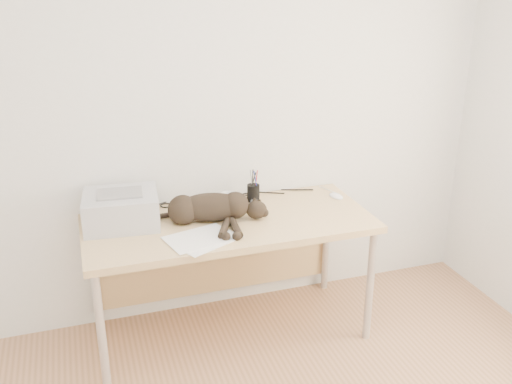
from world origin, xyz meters
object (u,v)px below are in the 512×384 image
object	(u,v)px
mug	(228,200)
mouse	(336,194)
desk	(225,235)
cat	(207,209)
printer	(121,209)
pen_cup	(253,193)

from	to	relation	value
mug	mouse	world-z (taller)	mug
desk	cat	bearing A→B (deg)	-152.21
desk	printer	distance (m)	0.61
mug	pen_cup	distance (m)	0.17
desk	cat	distance (m)	0.24
mug	mouse	bearing A→B (deg)	-4.80
desk	pen_cup	bearing A→B (deg)	33.57
desk	cat	size ratio (longest dim) A/B	2.20
printer	mug	distance (m)	0.62
printer	pen_cup	world-z (taller)	pen_cup
cat	mouse	xyz separation A→B (m)	(0.84, 0.11, -0.06)
cat	pen_cup	xyz separation A→B (m)	(0.33, 0.20, -0.02)
cat	mug	bearing A→B (deg)	56.91
desk	mouse	world-z (taller)	mouse
printer	mouse	bearing A→B (deg)	0.01
printer	mouse	world-z (taller)	printer
mug	mouse	distance (m)	0.67
cat	mug	world-z (taller)	cat
mouse	printer	bearing A→B (deg)	163.96
mug	pen_cup	bearing A→B (deg)	13.94
desk	pen_cup	xyz separation A→B (m)	(0.22, 0.14, 0.19)
printer	cat	distance (m)	0.47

